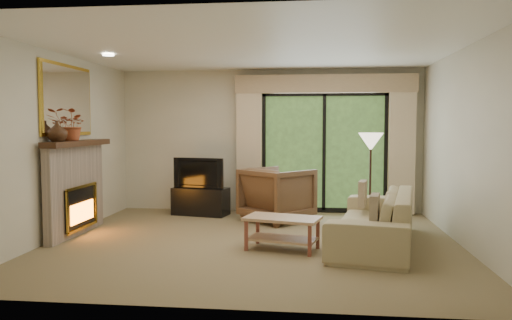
# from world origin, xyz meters

# --- Properties ---
(floor) EXTENTS (5.50, 5.50, 0.00)m
(floor) POSITION_xyz_m (0.00, 0.00, 0.00)
(floor) COLOR olive
(floor) RESTS_ON ground
(ceiling) EXTENTS (5.50, 5.50, 0.00)m
(ceiling) POSITION_xyz_m (0.00, 0.00, 2.60)
(ceiling) COLOR white
(ceiling) RESTS_ON ground
(wall_back) EXTENTS (5.00, 0.00, 5.00)m
(wall_back) POSITION_xyz_m (0.00, 2.50, 1.30)
(wall_back) COLOR beige
(wall_back) RESTS_ON ground
(wall_front) EXTENTS (5.00, 0.00, 5.00)m
(wall_front) POSITION_xyz_m (0.00, -2.50, 1.30)
(wall_front) COLOR beige
(wall_front) RESTS_ON ground
(wall_left) EXTENTS (0.00, 5.00, 5.00)m
(wall_left) POSITION_xyz_m (-2.75, 0.00, 1.30)
(wall_left) COLOR beige
(wall_left) RESTS_ON ground
(wall_right) EXTENTS (0.00, 5.00, 5.00)m
(wall_right) POSITION_xyz_m (2.75, 0.00, 1.30)
(wall_right) COLOR beige
(wall_right) RESTS_ON ground
(fireplace) EXTENTS (0.24, 1.70, 1.37)m
(fireplace) POSITION_xyz_m (-2.63, 0.20, 0.69)
(fireplace) COLOR gray
(fireplace) RESTS_ON floor
(mirror) EXTENTS (0.07, 1.45, 1.02)m
(mirror) POSITION_xyz_m (-2.71, 0.20, 1.95)
(mirror) COLOR gold
(mirror) RESTS_ON wall_left
(sliding_door) EXTENTS (2.26, 0.10, 2.16)m
(sliding_door) POSITION_xyz_m (1.00, 2.45, 1.10)
(sliding_door) COLOR black
(sliding_door) RESTS_ON floor
(curtain_left) EXTENTS (0.45, 0.18, 2.35)m
(curtain_left) POSITION_xyz_m (-0.35, 2.34, 1.20)
(curtain_left) COLOR #D0B691
(curtain_left) RESTS_ON floor
(curtain_right) EXTENTS (0.45, 0.18, 2.35)m
(curtain_right) POSITION_xyz_m (2.35, 2.34, 1.20)
(curtain_right) COLOR #D0B691
(curtain_right) RESTS_ON floor
(cornice) EXTENTS (3.20, 0.24, 0.32)m
(cornice) POSITION_xyz_m (1.00, 2.36, 2.32)
(cornice) COLOR tan
(cornice) RESTS_ON wall_back
(media_console) EXTENTS (1.03, 0.62, 0.48)m
(media_console) POSITION_xyz_m (-1.17, 1.95, 0.24)
(media_console) COLOR black
(media_console) RESTS_ON floor
(tv) EXTENTS (0.94, 0.31, 0.54)m
(tv) POSITION_xyz_m (-1.17, 1.95, 0.75)
(tv) COLOR black
(tv) RESTS_ON media_console
(armchair) EXTENTS (1.37, 1.37, 0.90)m
(armchair) POSITION_xyz_m (0.21, 1.54, 0.45)
(armchair) COLOR brown
(armchair) RESTS_ON floor
(sofa) EXTENTS (1.42, 2.58, 0.71)m
(sofa) POSITION_xyz_m (1.61, 0.02, 0.36)
(sofa) COLOR tan
(sofa) RESTS_ON floor
(pillow_near) EXTENTS (0.17, 0.38, 0.37)m
(pillow_near) POSITION_xyz_m (1.52, -0.68, 0.59)
(pillow_near) COLOR #513A27
(pillow_near) RESTS_ON sofa
(pillow_far) EXTENTS (0.17, 0.38, 0.37)m
(pillow_far) POSITION_xyz_m (1.52, 0.72, 0.59)
(pillow_far) COLOR #513A27
(pillow_far) RESTS_ON sofa
(coffee_table) EXTENTS (1.03, 0.73, 0.42)m
(coffee_table) POSITION_xyz_m (0.41, -0.37, 0.21)
(coffee_table) COLOR tan
(coffee_table) RESTS_ON floor
(floor_lamp) EXTENTS (0.44, 0.44, 1.47)m
(floor_lamp) POSITION_xyz_m (1.71, 1.39, 0.73)
(floor_lamp) COLOR beige
(floor_lamp) RESTS_ON floor
(vase) EXTENTS (0.35, 0.35, 0.28)m
(vase) POSITION_xyz_m (-2.61, -0.32, 1.51)
(vase) COLOR #372012
(vase) RESTS_ON fireplace
(branches) EXTENTS (0.51, 0.48, 0.46)m
(branches) POSITION_xyz_m (-2.61, 0.14, 1.60)
(branches) COLOR #9D4727
(branches) RESTS_ON fireplace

